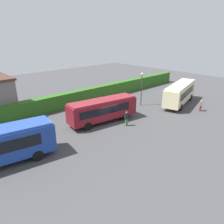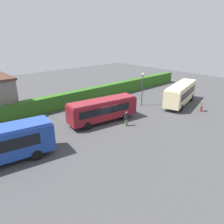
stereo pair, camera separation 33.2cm
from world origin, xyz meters
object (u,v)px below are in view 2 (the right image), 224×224
bus_maroon (103,109)px  person_left (126,118)px  traffic_cone (127,99)px  lamppost (142,85)px  bus_cream (181,93)px  person_center (202,106)px

bus_maroon → person_left: size_ratio=5.01×
traffic_cone → bus_maroon: bearing=-154.4°
bus_maroon → person_left: bearing=-57.8°
bus_maroon → lamppost: (8.83, 1.03, 1.52)m
bus_cream → traffic_cone: (-5.01, 7.03, -1.59)m
lamppost → bus_cream: bearing=-36.5°
bus_cream → person_left: (-12.64, -0.18, -0.89)m
bus_maroon → traffic_cone: 10.01m
person_center → person_left: bearing=-137.8°
bus_cream → person_left: 12.67m
bus_maroon → person_left: 3.28m
bus_maroon → bus_cream: bearing=-2.8°
bus_cream → traffic_cone: 8.78m
bus_maroon → traffic_cone: bus_maroon is taller
person_left → person_center: person_left is taller
person_center → lamppost: 9.19m
bus_maroon → lamppost: 9.02m
traffic_cone → lamppost: 4.40m
bus_cream → person_left: bearing=166.0°
person_left → traffic_cone: 10.52m
person_left → lamppost: lamppost is taller
bus_cream → person_center: bus_cream is taller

